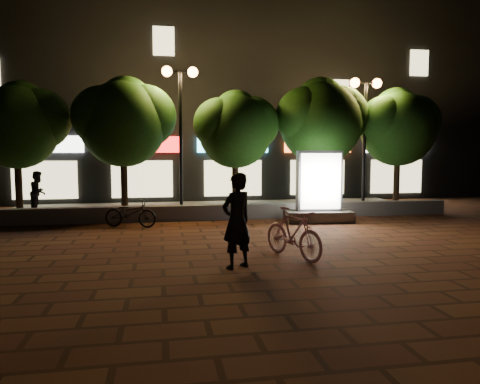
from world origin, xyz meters
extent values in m
plane|color=#5A321C|center=(0.00, 0.00, 0.00)|extent=(80.00, 80.00, 0.00)
cube|color=slate|center=(0.00, 4.00, 0.25)|extent=(16.00, 0.45, 0.50)
cube|color=slate|center=(0.00, 6.50, 0.04)|extent=(16.00, 5.00, 0.08)
cube|color=black|center=(0.00, 13.00, 5.00)|extent=(28.00, 8.00, 10.00)
cube|color=white|center=(-7.00, 8.94, 2.60)|extent=(3.20, 0.12, 0.70)
cube|color=beige|center=(-7.00, 8.94, 1.10)|extent=(2.60, 0.10, 1.60)
cube|color=red|center=(-3.00, 8.94, 2.60)|extent=(3.20, 0.12, 0.70)
cube|color=beige|center=(-3.00, 8.94, 1.10)|extent=(2.60, 0.10, 1.60)
cube|color=#52D4E5|center=(1.00, 8.94, 2.60)|extent=(3.20, 0.12, 0.70)
cube|color=beige|center=(1.00, 8.94, 1.10)|extent=(2.60, 0.10, 1.60)
cube|color=orange|center=(5.00, 8.94, 2.60)|extent=(3.20, 0.12, 0.70)
cube|color=beige|center=(5.00, 8.94, 1.10)|extent=(2.60, 0.10, 1.60)
cube|color=silver|center=(9.00, 8.94, 2.60)|extent=(3.20, 0.12, 0.70)
cube|color=beige|center=(9.00, 8.94, 1.10)|extent=(2.60, 0.10, 1.60)
cube|color=beige|center=(-2.00, 8.94, 7.00)|extent=(0.90, 0.10, 1.20)
cube|color=beige|center=(6.00, 8.94, 5.00)|extent=(0.90, 0.10, 1.20)
cube|color=beige|center=(10.00, 8.94, 6.50)|extent=(0.90, 0.10, 1.20)
cylinder|color=black|center=(-7.00, 5.40, 1.21)|extent=(0.24, 0.24, 2.25)
sphere|color=#1F4F17|center=(-7.00, 5.40, 3.10)|extent=(2.80, 2.80, 2.80)
sphere|color=#1F4F17|center=(-6.30, 5.60, 3.40)|extent=(2.10, 2.10, 2.10)
sphere|color=#1F4F17|center=(-6.90, 5.75, 3.80)|extent=(1.82, 1.82, 1.82)
cylinder|color=black|center=(-3.50, 5.40, 1.25)|extent=(0.24, 0.24, 2.34)
sphere|color=#1F4F17|center=(-3.50, 5.40, 3.25)|extent=(3.00, 3.00, 3.00)
sphere|color=#1F4F17|center=(-2.75, 5.60, 3.54)|extent=(2.25, 2.25, 2.25)
sphere|color=#1F4F17|center=(-4.17, 5.25, 3.50)|extent=(2.10, 2.10, 2.10)
sphere|color=#1F4F17|center=(-3.40, 5.75, 4.00)|extent=(1.95, 1.95, 1.95)
cylinder|color=black|center=(0.50, 5.40, 1.18)|extent=(0.24, 0.24, 2.21)
sphere|color=#1F4F17|center=(0.50, 5.40, 3.03)|extent=(2.70, 2.70, 2.70)
sphere|color=#1F4F17|center=(1.17, 5.60, 3.33)|extent=(2.03, 2.03, 2.02)
sphere|color=#1F4F17|center=(-0.11, 5.25, 3.28)|extent=(1.89, 1.89, 1.89)
sphere|color=#1F4F17|center=(0.60, 5.75, 3.70)|extent=(1.76, 1.76, 1.76)
cylinder|color=black|center=(3.80, 5.40, 1.30)|extent=(0.24, 0.24, 2.43)
sphere|color=#1F4F17|center=(3.80, 5.40, 3.36)|extent=(3.10, 3.10, 3.10)
sphere|color=#1F4F17|center=(4.58, 5.60, 3.66)|extent=(2.33, 2.33, 2.33)
sphere|color=#1F4F17|center=(3.10, 5.25, 3.61)|extent=(2.17, 2.17, 2.17)
sphere|color=#1F4F17|center=(3.90, 5.75, 4.14)|extent=(2.01, 2.02, 2.02)
cylinder|color=black|center=(7.00, 5.40, 1.23)|extent=(0.24, 0.24, 2.29)
sphere|color=#1F4F17|center=(7.00, 5.40, 3.17)|extent=(2.90, 2.90, 2.90)
sphere|color=#1F4F17|center=(7.72, 5.60, 3.47)|extent=(2.18, 2.17, 2.17)
sphere|color=#1F4F17|center=(6.35, 5.25, 3.42)|extent=(2.03, 2.03, 2.03)
sphere|color=#1F4F17|center=(7.10, 5.75, 3.90)|extent=(1.89, 1.88, 1.88)
cylinder|color=black|center=(-1.50, 5.20, 2.58)|extent=(0.12, 0.12, 5.00)
cylinder|color=black|center=(-1.50, 5.20, 5.08)|extent=(0.90, 0.08, 0.08)
sphere|color=#FF8E3F|center=(-1.95, 5.20, 5.08)|extent=(0.36, 0.36, 0.36)
sphere|color=#FF8E3F|center=(-1.05, 5.20, 5.08)|extent=(0.36, 0.36, 0.36)
cylinder|color=black|center=(5.50, 5.20, 2.48)|extent=(0.12, 0.12, 4.80)
cylinder|color=black|center=(5.50, 5.20, 4.88)|extent=(0.90, 0.08, 0.08)
sphere|color=#FF8E3F|center=(5.05, 5.20, 4.88)|extent=(0.36, 0.36, 0.36)
sphere|color=#FF8E3F|center=(5.95, 5.20, 4.88)|extent=(0.36, 0.36, 0.36)
cube|color=slate|center=(2.85, 2.93, 0.18)|extent=(2.24, 1.29, 0.36)
cube|color=#4C4C51|center=(2.85, 2.93, 1.34)|extent=(1.47, 0.64, 1.96)
cube|color=white|center=(2.82, 2.68, 1.34)|extent=(1.29, 0.17, 1.78)
cube|color=white|center=(2.87, 3.19, 1.34)|extent=(1.29, 0.17, 1.78)
imported|color=pink|center=(0.54, -1.78, 0.54)|extent=(1.18, 1.85, 1.08)
imported|color=black|center=(-0.79, -2.38, 0.94)|extent=(0.82, 0.73, 1.88)
imported|color=black|center=(-3.15, 2.88, 0.43)|extent=(1.74, 1.12, 0.86)
imported|color=black|center=(-6.57, 6.16, 0.84)|extent=(0.65, 0.80, 1.52)
camera|label=1|loc=(-2.26, -10.84, 2.27)|focal=33.33mm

